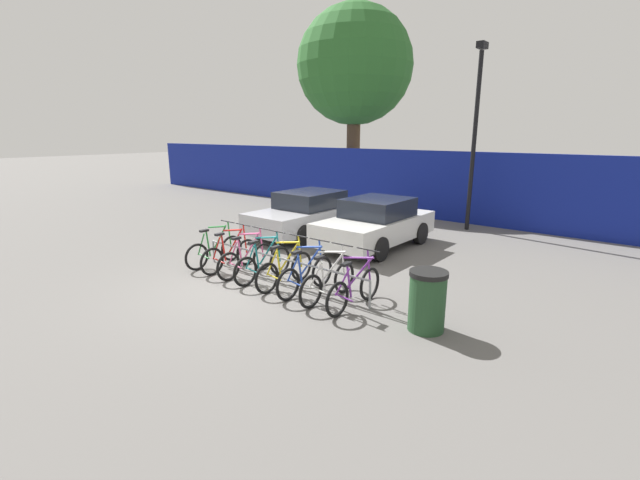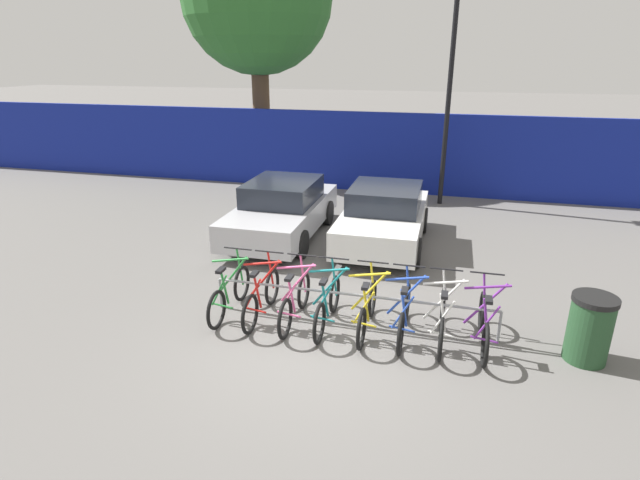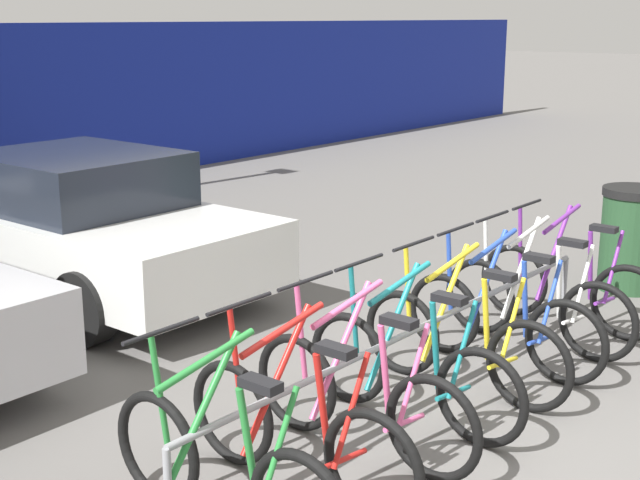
% 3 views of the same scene
% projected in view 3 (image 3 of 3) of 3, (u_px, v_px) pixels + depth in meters
% --- Properties ---
extents(ground_plane, '(120.00, 120.00, 0.00)m').
position_uv_depth(ground_plane, '(473.00, 450.00, 5.62)').
color(ground_plane, '#605E5B').
extents(bike_rack, '(4.75, 0.04, 0.57)m').
position_uv_depth(bike_rack, '(423.00, 333.00, 6.24)').
color(bike_rack, gray).
rests_on(bike_rack, ground).
extents(bicycle_green, '(0.68, 1.71, 1.05)m').
position_uv_depth(bicycle_green, '(224.00, 470.00, 4.60)').
color(bicycle_green, black).
rests_on(bicycle_green, ground).
extents(bicycle_red, '(0.68, 1.71, 1.05)m').
position_uv_depth(bicycle_red, '(298.00, 430.00, 5.04)').
color(bicycle_red, black).
rests_on(bicycle_red, ground).
extents(bicycle_pink, '(0.68, 1.71, 1.05)m').
position_uv_depth(bicycle_pink, '(361.00, 397.00, 5.49)').
color(bicycle_pink, black).
rests_on(bicycle_pink, ground).
extents(bicycle_teal, '(0.68, 1.71, 1.05)m').
position_uv_depth(bicycle_teal, '(411.00, 370.00, 5.91)').
color(bicycle_teal, black).
rests_on(bicycle_teal, ground).
extents(bicycle_yellow, '(0.68, 1.71, 1.05)m').
position_uv_depth(bicycle_yellow, '(462.00, 342.00, 6.40)').
color(bicycle_yellow, black).
rests_on(bicycle_yellow, ground).
extents(bicycle_blue, '(0.68, 1.71, 1.05)m').
position_uv_depth(bicycle_blue, '(502.00, 321.00, 6.85)').
color(bicycle_blue, black).
rests_on(bicycle_blue, ground).
extents(bicycle_white, '(0.68, 1.71, 1.05)m').
position_uv_depth(bicycle_white, '(536.00, 303.00, 7.29)').
color(bicycle_white, black).
rests_on(bicycle_white, ground).
extents(bicycle_purple, '(0.68, 1.71, 1.05)m').
position_uv_depth(bicycle_purple, '(569.00, 286.00, 7.75)').
color(bicycle_purple, black).
rests_on(bicycle_purple, ground).
extents(car_white, '(1.91, 3.92, 1.40)m').
position_uv_depth(car_white, '(83.00, 226.00, 8.60)').
color(car_white, silver).
rests_on(car_white, ground).
extents(trash_bin, '(0.63, 0.63, 1.03)m').
position_uv_depth(trash_bin, '(632.00, 238.00, 8.81)').
color(trash_bin, '#234728').
rests_on(trash_bin, ground).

